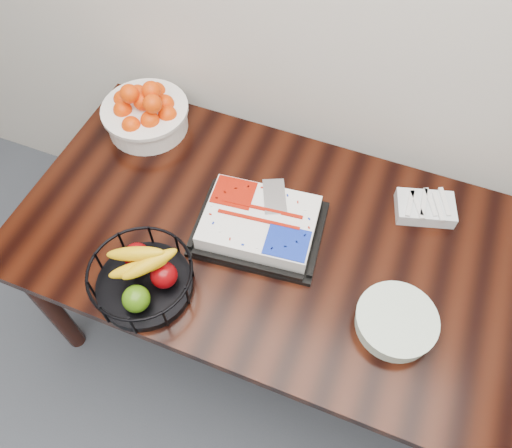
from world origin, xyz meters
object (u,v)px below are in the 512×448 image
at_px(fruit_basket, 142,277).
at_px(plate_stack, 396,322).
at_px(cake_tray, 260,224).
at_px(tangerine_bowl, 145,110).
at_px(table, 290,256).

relative_size(fruit_basket, plate_stack, 1.32).
xyz_separation_m(cake_tray, tangerine_bowl, (-0.55, 0.28, 0.05)).
distance_m(table, cake_tray, 0.17).
bearing_deg(fruit_basket, table, 41.23).
bearing_deg(table, cake_tray, 177.99).
xyz_separation_m(cake_tray, plate_stack, (0.48, -0.16, -0.01)).
distance_m(fruit_basket, plate_stack, 0.74).
bearing_deg(plate_stack, table, 156.53).
relative_size(table, cake_tray, 4.16).
xyz_separation_m(table, cake_tray, (-0.11, 0.00, 0.12)).
height_order(table, tangerine_bowl, tangerine_bowl).
height_order(table, cake_tray, cake_tray).
bearing_deg(table, plate_stack, -23.47).
bearing_deg(tangerine_bowl, fruit_basket, -62.42).
height_order(table, plate_stack, plate_stack).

